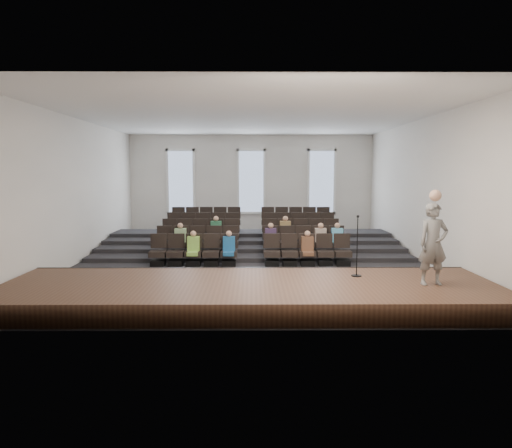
{
  "coord_description": "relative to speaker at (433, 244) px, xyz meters",
  "views": [
    {
      "loc": [
        0.09,
        -15.78,
        3.11
      ],
      "look_at": [
        0.2,
        0.5,
        1.3
      ],
      "focal_mm": 32.0,
      "sensor_mm": 36.0,
      "label": 1
    }
  ],
  "objects": [
    {
      "name": "ground",
      "position": [
        -4.3,
        5.28,
        -1.47
      ],
      "size": [
        14.0,
        14.0,
        0.0
      ],
      "primitive_type": "plane",
      "color": "black",
      "rests_on": "ground"
    },
    {
      "name": "ceiling",
      "position": [
        -4.3,
        5.28,
        3.54
      ],
      "size": [
        12.0,
        14.0,
        0.02
      ],
      "primitive_type": "cube",
      "color": "white",
      "rests_on": "ground"
    },
    {
      "name": "wall_back",
      "position": [
        -4.3,
        12.3,
        1.03
      ],
      "size": [
        12.0,
        0.04,
        5.0
      ],
      "primitive_type": "cube",
      "color": "white",
      "rests_on": "ground"
    },
    {
      "name": "wall_front",
      "position": [
        -4.3,
        -1.74,
        1.03
      ],
      "size": [
        12.0,
        0.04,
        5.0
      ],
      "primitive_type": "cube",
      "color": "white",
      "rests_on": "ground"
    },
    {
      "name": "wall_left",
      "position": [
        -10.32,
        5.28,
        1.03
      ],
      "size": [
        0.04,
        14.0,
        5.0
      ],
      "primitive_type": "cube",
      "color": "white",
      "rests_on": "ground"
    },
    {
      "name": "wall_right",
      "position": [
        1.72,
        5.28,
        1.03
      ],
      "size": [
        0.04,
        14.0,
        5.0
      ],
      "primitive_type": "cube",
      "color": "white",
      "rests_on": "ground"
    },
    {
      "name": "stage",
      "position": [
        -4.3,
        0.18,
        -1.22
      ],
      "size": [
        11.8,
        3.6,
        0.5
      ],
      "primitive_type": "cube",
      "color": "#4B3120",
      "rests_on": "ground"
    },
    {
      "name": "stage_lip",
      "position": [
        -4.3,
        1.95,
        -1.22
      ],
      "size": [
        11.8,
        0.06,
        0.52
      ],
      "primitive_type": "cube",
      "color": "black",
      "rests_on": "ground"
    },
    {
      "name": "risers",
      "position": [
        -4.3,
        8.45,
        -1.27
      ],
      "size": [
        11.8,
        4.8,
        0.6
      ],
      "color": "black",
      "rests_on": "ground"
    },
    {
      "name": "seating_rows",
      "position": [
        -4.3,
        6.82,
        -0.79
      ],
      "size": [
        6.8,
        4.7,
        1.67
      ],
      "color": "black",
      "rests_on": "ground"
    },
    {
      "name": "windows",
      "position": [
        -4.3,
        12.23,
        1.23
      ],
      "size": [
        8.44,
        0.1,
        3.24
      ],
      "color": "white",
      "rests_on": "wall_back"
    },
    {
      "name": "audience",
      "position": [
        -3.96,
        5.61,
        -0.65
      ],
      "size": [
        6.05,
        2.64,
        1.1
      ],
      "color": "#87BD4B",
      "rests_on": "seating_rows"
    },
    {
      "name": "speaker",
      "position": [
        0.0,
        0.0,
        0.0
      ],
      "size": [
        0.75,
        0.53,
        1.93
      ],
      "primitive_type": "imported",
      "rotation": [
        0.0,
        0.0,
        0.1
      ],
      "color": "slate",
      "rests_on": "stage"
    },
    {
      "name": "mic_stand",
      "position": [
        -1.57,
        0.9,
        -0.5
      ],
      "size": [
        0.26,
        0.26,
        1.57
      ],
      "color": "black",
      "rests_on": "stage"
    }
  ]
}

